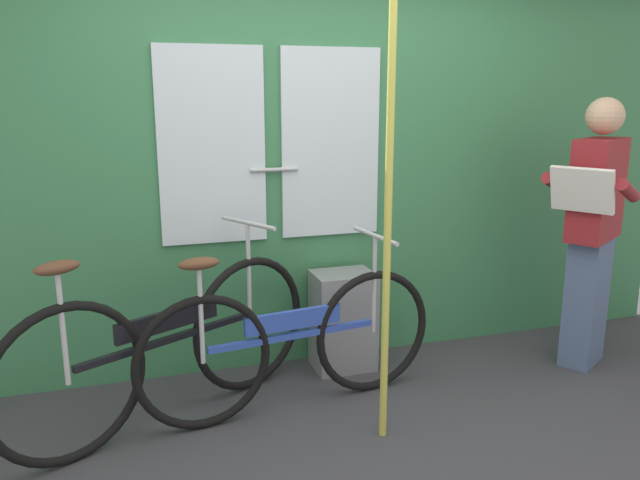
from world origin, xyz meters
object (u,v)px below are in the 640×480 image
(bicycle_near_door, at_px, (168,347))
(handrail_pole, at_px, (388,202))
(bicycle_leaning_behind, at_px, (292,342))
(trash_bin_by_wall, at_px, (343,320))
(passenger_reading_newspaper, at_px, (593,229))

(bicycle_near_door, relative_size, handrail_pole, 0.69)
(bicycle_leaning_behind, distance_m, trash_bin_by_wall, 0.60)
(bicycle_near_door, bearing_deg, handrail_pole, -53.24)
(bicycle_near_door, xyz_separation_m, passenger_reading_newspaper, (2.49, -0.03, 0.45))
(bicycle_leaning_behind, relative_size, passenger_reading_newspaper, 1.02)
(trash_bin_by_wall, bearing_deg, bicycle_near_door, -161.47)
(passenger_reading_newspaper, bearing_deg, trash_bin_by_wall, -47.21)
(bicycle_near_door, height_order, handrail_pole, handrail_pole)
(bicycle_leaning_behind, bearing_deg, handrail_pole, -56.64)
(bicycle_near_door, xyz_separation_m, bicycle_leaning_behind, (0.63, -0.06, -0.03))
(bicycle_leaning_behind, bearing_deg, bicycle_near_door, 166.60)
(bicycle_leaning_behind, xyz_separation_m, trash_bin_by_wall, (0.43, 0.41, -0.07))
(passenger_reading_newspaper, relative_size, handrail_pole, 0.70)
(passenger_reading_newspaper, distance_m, trash_bin_by_wall, 1.59)
(bicycle_near_door, bearing_deg, passenger_reading_newspaper, -29.03)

